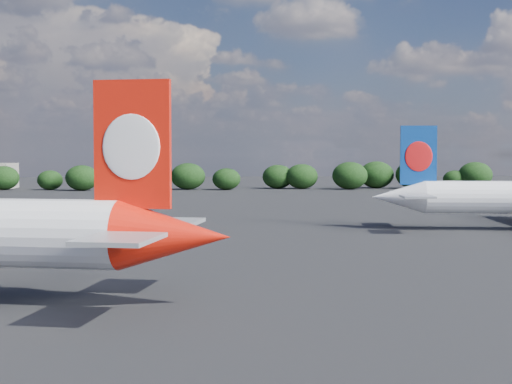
{
  "coord_description": "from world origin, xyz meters",
  "views": [
    {
      "loc": [
        11.2,
        -38.69,
        10.67
      ],
      "look_at": [
        16.0,
        12.0,
        8.0
      ],
      "focal_mm": 50.0,
      "sensor_mm": 36.0,
      "label": 1
    }
  ],
  "objects": [
    {
      "name": "billboard_yellow",
      "position": [
        12.0,
        182.0,
        3.87
      ],
      "size": [
        5.0,
        0.3,
        5.5
      ],
      "color": "gold",
      "rests_on": "ground"
    },
    {
      "name": "ground",
      "position": [
        0.0,
        60.0,
        0.0
      ],
      "size": [
        500.0,
        500.0,
        0.0
      ],
      "primitive_type": "plane",
      "color": "black",
      "rests_on": "ground"
    },
    {
      "name": "highway_sign",
      "position": [
        -18.0,
        176.0,
        3.13
      ],
      "size": [
        6.0,
        0.3,
        4.5
      ],
      "color": "#125C1D",
      "rests_on": "ground"
    },
    {
      "name": "horizon_treeline",
      "position": [
        15.28,
        180.55,
        3.87
      ],
      "size": [
        204.17,
        16.38,
        8.91
      ],
      "color": "black",
      "rests_on": "ground"
    }
  ]
}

